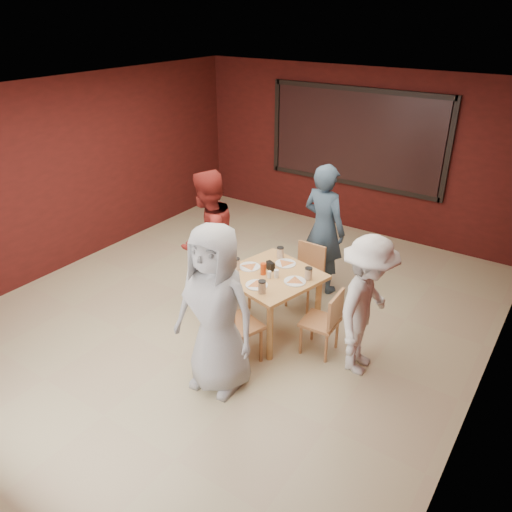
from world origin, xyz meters
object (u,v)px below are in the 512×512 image
Objects in this scene: chair_front at (232,323)px; chair_right at (326,319)px; diner_right at (366,306)px; diner_left at (208,240)px; dining_table at (271,282)px; diner_back at (324,229)px; chair_left at (224,273)px; diner_front at (216,310)px; chair_back at (307,271)px.

chair_right is at bearing 43.87° from chair_front.
chair_front is 1.47m from diner_right.
dining_table is at bearing 83.53° from diner_left.
chair_right is 0.57m from diner_right.
diner_right is (1.24, 0.74, 0.27)m from chair_front.
chair_right is 1.88m from diner_left.
diner_left is at bearing 139.55° from chair_front.
diner_back is at bearing 137.38° from diner_left.
diner_front is (0.84, -1.20, 0.38)m from chair_left.
chair_back is 0.45× the size of diner_front.
chair_left is at bearing 68.72° from diner_back.
diner_back is 0.99× the size of diner_left.
diner_right is (1.99, -0.10, 0.26)m from chair_left.
dining_table is at bearing 84.71° from diner_right.
dining_table is 1.22m from diner_right.
diner_left is 1.15× the size of diner_right.
chair_right is at bearing 52.87° from diner_front.
dining_table is 0.79m from chair_left.
diner_right is (2.27, -0.14, -0.12)m from diner_left.
diner_left is (-1.07, -1.20, 0.01)m from diner_back.
dining_table reaches higher than chair_right.
diner_left is at bearing 172.46° from chair_left.
chair_left is 0.52× the size of diner_left.
diner_back is (-0.02, 0.48, 0.44)m from chair_back.
chair_right is (0.76, -0.03, -0.24)m from dining_table.
chair_back is at bearing 104.04° from diner_back.
chair_front is at bearing 48.47° from diner_left.
chair_right is at bearing -49.79° from chair_back.
dining_table is at bearing 88.56° from chair_front.
chair_front is 2.12m from diner_back.
diner_front is 2.44m from diner_back.
diner_back is at bearing 89.03° from chair_front.
chair_back is 0.52× the size of diner_right.
diner_front is at bearing -89.34° from chair_back.
diner_front reaches higher than diner_back.
diner_right is at bearing 30.95° from chair_front.
chair_left is 2.01m from diner_right.
diner_left is at bearing 126.95° from diner_front.
chair_left is (-0.76, 0.84, 0.01)m from chair_front.
diner_back is at bearing 57.38° from chair_left.
chair_back is 0.46× the size of diner_back.
chair_back is 1.04× the size of chair_right.
diner_right reaches higher than dining_table.
chair_right is 0.45× the size of diner_back.
diner_right reaches higher than chair_left.
chair_front is 1.41m from diner_left.
diner_right is at bearing 143.20° from diner_back.
chair_right is 0.51× the size of diner_right.
diner_left is at bearing 174.62° from dining_table.
diner_front is 1.60m from diner_right.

